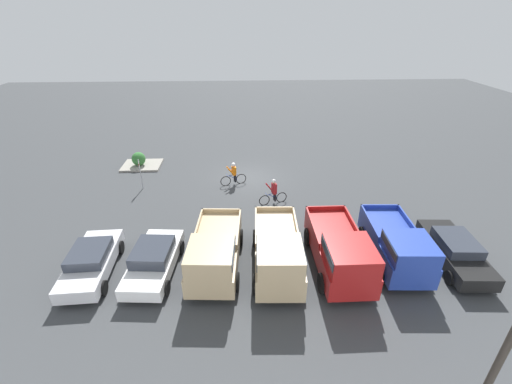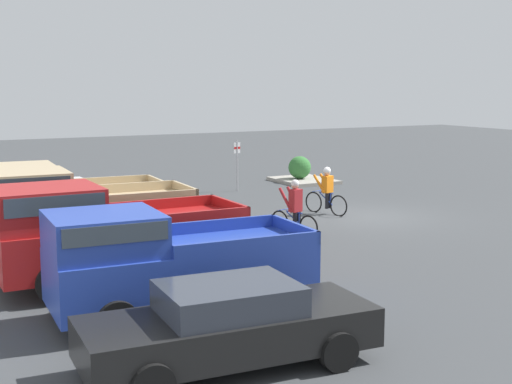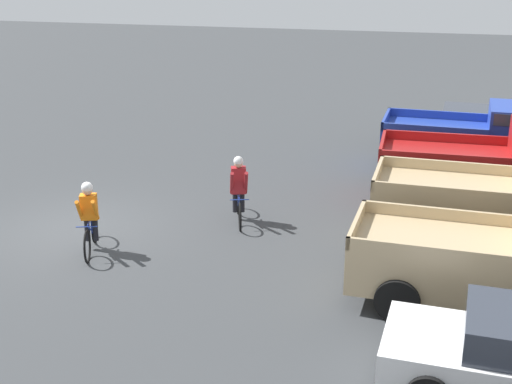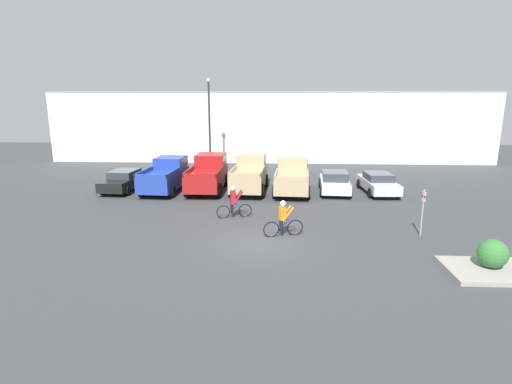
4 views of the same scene
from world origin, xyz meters
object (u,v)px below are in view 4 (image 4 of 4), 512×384
(pickup_truck_3, at_px, (292,175))
(cyclist_0, at_px, (283,218))
(pickup_truck_2, at_px, (250,173))
(lamppost, at_px, (209,118))
(shrub, at_px, (493,254))
(pickup_truck_0, at_px, (166,174))
(pickup_truck_1, at_px, (208,172))
(sedan_2, at_px, (378,183))
(sedan_0, at_px, (125,180))
(cyclist_1, at_px, (234,202))
(sedan_1, at_px, (335,182))
(fire_lane_sign, at_px, (423,208))

(pickup_truck_3, xyz_separation_m, cyclist_0, (-0.73, -9.01, -0.30))
(pickup_truck_2, distance_m, lamppost, 9.13)
(shrub, bearing_deg, pickup_truck_0, 140.72)
(pickup_truck_1, xyz_separation_m, pickup_truck_2, (2.82, -0.05, 0.01))
(pickup_truck_0, xyz_separation_m, sedan_2, (13.98, -0.03, -0.41))
(pickup_truck_2, bearing_deg, pickup_truck_0, -176.34)
(pickup_truck_2, relative_size, shrub, 5.28)
(pickup_truck_3, bearing_deg, pickup_truck_2, 175.74)
(sedan_2, xyz_separation_m, cyclist_0, (-6.30, -8.83, 0.15))
(sedan_0, bearing_deg, shrub, -34.48)
(pickup_truck_1, bearing_deg, sedan_2, -2.24)
(cyclist_1, relative_size, shrub, 1.74)
(cyclist_1, bearing_deg, pickup_truck_2, 86.35)
(pickup_truck_1, relative_size, pickup_truck_2, 1.01)
(pickup_truck_1, height_order, pickup_truck_2, pickup_truck_2)
(sedan_1, bearing_deg, shrub, -72.75)
(cyclist_1, bearing_deg, pickup_truck_0, 130.53)
(sedan_1, relative_size, shrub, 4.38)
(cyclist_0, bearing_deg, fire_lane_sign, 3.31)
(sedan_0, height_order, lamppost, lamppost)
(cyclist_0, relative_size, shrub, 1.73)
(pickup_truck_2, bearing_deg, shrub, -53.34)
(fire_lane_sign, height_order, shrub, fire_lane_sign)
(lamppost, relative_size, shrub, 7.48)
(pickup_truck_1, relative_size, pickup_truck_3, 1.02)
(pickup_truck_1, distance_m, shrub, 17.61)
(cyclist_0, distance_m, shrub, 8.07)
(cyclist_0, relative_size, lamppost, 0.23)
(sedan_2, height_order, lamppost, lamppost)
(pickup_truck_1, xyz_separation_m, cyclist_0, (4.90, -9.27, -0.36))
(pickup_truck_0, distance_m, cyclist_0, 11.73)
(sedan_1, relative_size, lamppost, 0.59)
(pickup_truck_0, relative_size, cyclist_0, 2.86)
(cyclist_1, bearing_deg, pickup_truck_1, 110.39)
(pickup_truck_2, height_order, lamppost, lamppost)
(pickup_truck_0, xyz_separation_m, sedan_1, (11.18, 0.02, -0.40))
(fire_lane_sign, bearing_deg, cyclist_0, -176.69)
(shrub, bearing_deg, pickup_truck_3, 117.95)
(pickup_truck_0, xyz_separation_m, pickup_truck_1, (2.78, 0.41, 0.09))
(fire_lane_sign, bearing_deg, pickup_truck_2, 132.92)
(sedan_0, relative_size, cyclist_0, 2.68)
(pickup_truck_3, distance_m, cyclist_0, 9.04)
(shrub, bearing_deg, cyclist_1, 147.72)
(pickup_truck_1, distance_m, fire_lane_sign, 14.20)
(sedan_1, distance_m, sedan_2, 2.80)
(cyclist_1, distance_m, lamppost, 14.87)
(pickup_truck_1, distance_m, pickup_truck_3, 5.64)
(pickup_truck_3, xyz_separation_m, cyclist_1, (-3.22, -6.22, -0.28))
(pickup_truck_2, height_order, cyclist_1, pickup_truck_2)
(sedan_0, bearing_deg, sedan_2, 0.00)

